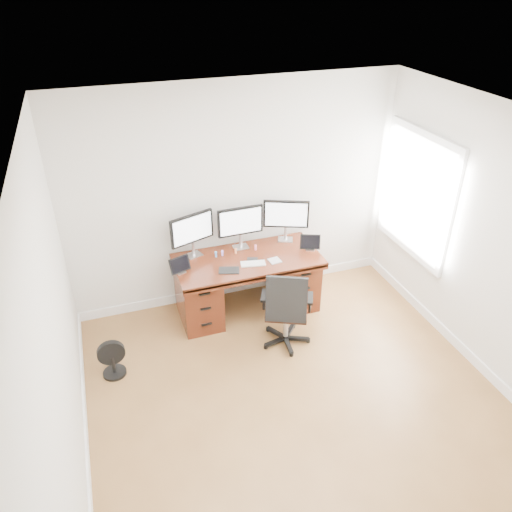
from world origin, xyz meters
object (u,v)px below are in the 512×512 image
object	(u,v)px
floor_fan	(112,359)
keyboard	(253,264)
desk	(247,282)
monitor_center	(240,223)
office_chair	(286,321)

from	to	relation	value
floor_fan	keyboard	world-z (taller)	keyboard
floor_fan	desk	bearing A→B (deg)	19.26
desk	monitor_center	xyz separation A→B (m)	(0.00, 0.24, 0.68)
keyboard	office_chair	bearing A→B (deg)	-61.55
floor_fan	monitor_center	bearing A→B (deg)	26.03
desk	keyboard	bearing A→B (deg)	-84.38
desk	office_chair	size ratio (longest dim) A/B	1.73
desk	monitor_center	world-z (taller)	monitor_center
office_chair	floor_fan	world-z (taller)	office_chair
office_chair	monitor_center	distance (m)	1.28
desk	keyboard	size ratio (longest dim) A/B	6.07
keyboard	desk	bearing A→B (deg)	106.79
desk	office_chair	world-z (taller)	office_chair
office_chair	monitor_center	size ratio (longest dim) A/B	1.78
office_chair	floor_fan	distance (m)	1.88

